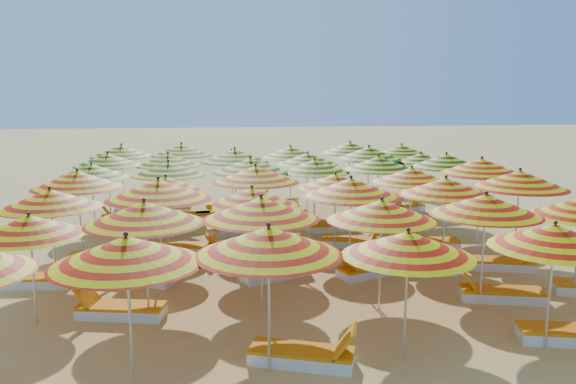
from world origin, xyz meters
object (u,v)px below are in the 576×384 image
Objects in this scene: umbrella_16 at (446,187)px; lounger_6 at (36,280)px; lounger_22 at (184,215)px; umbrella_30 at (108,160)px; umbrella_23 at (481,166)px; lounger_26 at (139,205)px; umbrella_32 at (235,156)px; umbrella_13 at (158,189)px; umbrella_25 at (168,169)px; umbrella_2 at (269,241)px; umbrella_6 at (29,226)px; umbrella_22 at (412,175)px; umbrella_4 at (554,236)px; lounger_24 at (381,209)px; lounger_14 at (235,249)px; lounger_28 at (248,202)px; umbrella_14 at (252,197)px; umbrella_26 at (250,165)px; umbrella_18 at (78,180)px; umbrella_7 at (144,213)px; lounger_7 at (137,276)px; umbrella_20 at (256,174)px; lounger_23 at (221,214)px; umbrella_12 at (50,199)px; lounger_10 at (420,266)px; umbrella_3 at (408,244)px; umbrella_10 at (486,205)px; lounger_18 at (235,229)px; umbrella_28 at (379,163)px; lounger_19 at (331,226)px; umbrella_8 at (261,208)px; lounger_17 at (153,233)px; umbrella_31 at (168,160)px; umbrella_17 at (520,180)px; umbrella_34 at (369,153)px; umbrella_38 at (232,156)px; umbrella_15 at (351,188)px; lounger_1 at (572,334)px; lounger_8 at (277,272)px; lounger_11 at (500,263)px; lounger_0 at (305,355)px; beachgoer_a at (399,219)px; umbrella_33 at (307,159)px; umbrella_36 at (122,151)px; umbrella_37 at (181,150)px; lounger_13 at (190,248)px; umbrella_40 at (350,148)px; umbrella_1 at (127,251)px; umbrella_39 at (290,152)px.

umbrella_16 is 9.88m from lounger_6.
umbrella_30 is at bearing -3.05° from lounger_22.
umbrella_16 is at bearing -131.16° from umbrella_23.
umbrella_32 is at bearing -13.26° from lounger_26.
umbrella_25 is at bearing 91.34° from umbrella_13.
umbrella_2 is 1.24× the size of umbrella_6.
lounger_26 is (-8.33, 6.71, -1.95)m from umbrella_22.
umbrella_4 reaches higher than umbrella_6.
umbrella_6 is at bearing -115.10° from lounger_24.
lounger_26 is at bearing -79.26° from lounger_14.
umbrella_22 is 8.26m from lounger_28.
umbrella_26 reaches higher than umbrella_14.
umbrella_18 reaches higher than umbrella_14.
umbrella_7 is 3.06m from lounger_7.
umbrella_6 is at bearing -89.43° from umbrella_30.
umbrella_23 is 10.10m from lounger_7.
lounger_23 is (-0.87, 4.56, -2.06)m from umbrella_20.
lounger_10 is (8.58, 0.04, -1.92)m from umbrella_12.
umbrella_3 is 3.31m from umbrella_10.
lounger_7 and lounger_18 have the same top height.
umbrella_28 is 2.55m from lounger_19.
lounger_17 is (-2.75, 6.47, -1.99)m from umbrella_8.
umbrella_17 is at bearing -36.33° from umbrella_31.
umbrella_34 reaches higher than umbrella_8.
umbrella_7 is 11.29m from umbrella_38.
lounger_17 is at bearing 94.64° from umbrella_7.
umbrella_16 is (2.41, 0.16, -0.06)m from umbrella_15.
lounger_1 and lounger_8 have the same top height.
umbrella_20 is (-1.89, 6.67, 0.23)m from umbrella_3.
lounger_24 is at bearing 178.29° from lounger_22.
lounger_0 is at bearing -126.40° from lounger_11.
beachgoer_a is at bearing 33.68° from umbrella_14.
umbrella_38 is 7.02m from lounger_14.
umbrella_33 is at bearing -102.66° from lounger_7.
umbrella_36 is at bearing 133.64° from umbrella_26.
umbrella_8 is at bearing -79.60° from umbrella_37.
lounger_13 is (-1.46, 7.00, -1.98)m from umbrella_2.
umbrella_40 is 2.94m from lounger_24.
umbrella_28 is (-0.21, 2.44, 0.05)m from umbrella_22.
umbrella_36 is at bearing 161.96° from umbrella_33.
umbrella_34 reaches higher than umbrella_1.
umbrella_40 is at bearing -1.02° from umbrella_38.
umbrella_3 is at bearing -77.83° from lounger_28.
umbrella_13 is at bearing -61.11° from lounger_26.
umbrella_18 is at bearing -121.46° from umbrella_38.
umbrella_39 is (-2.54, 2.14, -0.15)m from umbrella_34.
umbrella_15 is at bearing -74.96° from umbrella_38.
umbrella_37 is (-6.75, 2.39, -0.03)m from umbrella_34.
umbrella_4 is 6.33m from lounger_8.
umbrella_8 is 0.95× the size of umbrella_14.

